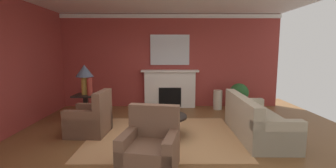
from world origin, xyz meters
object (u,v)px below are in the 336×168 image
object	(u,v)px
armchair_facing_fireplace	(150,151)
table_lamp	(84,74)
coffee_table	(163,121)
vase_tall_corner	(218,100)
fireplace	(170,90)
side_table	(86,106)
sofa	(255,122)
vase_on_side_table	(90,87)
mantel_mirror	(170,50)
armchair_near_window	(91,120)
potted_plant	(239,95)

from	to	relation	value
armchair_facing_fireplace	table_lamp	distance (m)	3.28
coffee_table	vase_tall_corner	world-z (taller)	vase_tall_corner
fireplace	coffee_table	xyz separation A→B (m)	(-0.18, -2.67, -0.23)
side_table	vase_tall_corner	bearing A→B (deg)	19.30
sofa	coffee_table	distance (m)	1.94
vase_tall_corner	sofa	bearing A→B (deg)	-83.06
fireplace	vase_on_side_table	xyz separation A→B (m)	(-2.01, -1.69, 0.35)
vase_on_side_table	table_lamp	bearing A→B (deg)	141.34
mantel_mirror	table_lamp	bearing A→B (deg)	-141.93
mantel_mirror	vase_on_side_table	xyz separation A→B (m)	(-2.01, -1.81, -0.91)
fireplace	sofa	size ratio (longest dim) A/B	0.85
armchair_near_window	armchair_facing_fireplace	distance (m)	2.13
side_table	armchair_near_window	bearing A→B (deg)	-66.91
vase_on_side_table	armchair_facing_fireplace	bearing A→B (deg)	-56.12
side_table	vase_tall_corner	world-z (taller)	side_table
armchair_near_window	mantel_mirror	bearing A→B (deg)	56.70
sofa	armchair_facing_fireplace	world-z (taller)	armchair_facing_fireplace
vase_tall_corner	potted_plant	xyz separation A→B (m)	(0.60, -0.17, 0.19)
coffee_table	potted_plant	size ratio (longest dim) A/B	1.20
armchair_near_window	coffee_table	bearing A→B (deg)	-4.93
armchair_near_window	armchair_facing_fireplace	size ratio (longest dim) A/B	1.00
armchair_facing_fireplace	potted_plant	world-z (taller)	armchair_facing_fireplace
table_lamp	potted_plant	xyz separation A→B (m)	(4.23, 1.10, -0.73)
armchair_facing_fireplace	vase_on_side_table	bearing A→B (deg)	123.88
fireplace	table_lamp	world-z (taller)	table_lamp
fireplace	vase_tall_corner	world-z (taller)	fireplace
sofa	vase_tall_corner	xyz separation A→B (m)	(-0.29, 2.39, 0.00)
coffee_table	side_table	size ratio (longest dim) A/B	1.43
sofa	armchair_near_window	size ratio (longest dim) A/B	2.23
fireplace	vase_tall_corner	distance (m)	1.52
mantel_mirror	coffee_table	distance (m)	3.17
armchair_facing_fireplace	coffee_table	xyz separation A→B (m)	(0.17, 1.48, 0.03)
fireplace	coffee_table	bearing A→B (deg)	-93.89
potted_plant	mantel_mirror	bearing A→B (deg)	164.06
fireplace	sofa	bearing A→B (deg)	-56.74
sofa	mantel_mirror	bearing A→B (deg)	122.12
coffee_table	table_lamp	distance (m)	2.43
sofa	armchair_facing_fireplace	xyz separation A→B (m)	(-2.12, -1.47, 0.01)
fireplace	side_table	distance (m)	2.68
coffee_table	fireplace	bearing A→B (deg)	86.11
mantel_mirror	coffee_table	bearing A→B (deg)	-93.72
armchair_facing_fireplace	table_lamp	bearing A→B (deg)	124.93
vase_tall_corner	armchair_near_window	bearing A→B (deg)	-145.16
armchair_near_window	vase_tall_corner	size ratio (longest dim) A/B	1.59
coffee_table	vase_on_side_table	size ratio (longest dim) A/B	2.31
armchair_near_window	coffee_table	xyz separation A→B (m)	(1.56, -0.14, 0.03)
coffee_table	potted_plant	xyz separation A→B (m)	(2.25, 2.20, 0.16)
armchair_near_window	potted_plant	world-z (taller)	armchair_near_window
side_table	mantel_mirror	bearing A→B (deg)	38.07
fireplace	coffee_table	size ratio (longest dim) A/B	1.80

